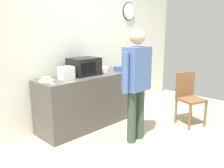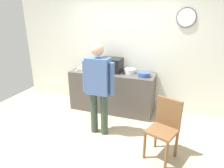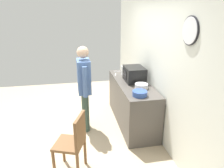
{
  "view_description": "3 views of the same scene",
  "coord_description": "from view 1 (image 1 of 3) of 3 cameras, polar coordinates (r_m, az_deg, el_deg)",
  "views": [
    {
      "loc": [
        -2.79,
        -1.9,
        1.67
      ],
      "look_at": [
        -0.09,
        0.75,
        0.81
      ],
      "focal_mm": 37.98,
      "sensor_mm": 36.0,
      "label": 1
    },
    {
      "loc": [
        1.2,
        -2.74,
        2.14
      ],
      "look_at": [
        -0.0,
        0.66,
        0.84
      ],
      "focal_mm": 31.7,
      "sensor_mm": 36.0,
      "label": 2
    },
    {
      "loc": [
        3.7,
        0.05,
        2.32
      ],
      "look_at": [
        -0.2,
        0.8,
        0.89
      ],
      "focal_mm": 33.55,
      "sensor_mm": 36.0,
      "label": 3
    }
  ],
  "objects": [
    {
      "name": "person_standing",
      "position": [
        3.5,
        5.95,
        1.44
      ],
      "size": [
        0.59,
        0.24,
        1.69
      ],
      "color": "#314539",
      "rests_on": "ground_plane"
    },
    {
      "name": "sandwich_plate",
      "position": [
        3.75,
        -15.55,
        0.99
      ],
      "size": [
        0.23,
        0.23,
        0.07
      ],
      "color": "white",
      "rests_on": "kitchen_counter"
    },
    {
      "name": "cereal_bowl",
      "position": [
        4.42,
        -2.34,
        3.53
      ],
      "size": [
        0.25,
        0.25,
        0.09
      ],
      "primitive_type": "cylinder",
      "color": "white",
      "rests_on": "kitchen_counter"
    },
    {
      "name": "microwave",
      "position": [
        4.11,
        -6.72,
        4.21
      ],
      "size": [
        0.5,
        0.39,
        0.3
      ],
      "color": "black",
      "rests_on": "kitchen_counter"
    },
    {
      "name": "wooden_chair",
      "position": [
        4.46,
        17.94,
        -2.71
      ],
      "size": [
        0.51,
        0.51,
        0.94
      ],
      "color": "brown",
      "rests_on": "ground_plane"
    },
    {
      "name": "ground_plane",
      "position": [
        3.77,
        9.46,
        -13.69
      ],
      "size": [
        6.0,
        6.0,
        0.0
      ],
      "primitive_type": "plane",
      "color": "tan"
    },
    {
      "name": "spoon_utensil",
      "position": [
        3.55,
        -14.28,
        0.14
      ],
      "size": [
        0.02,
        0.17,
        0.01
      ],
      "primitive_type": "cube",
      "rotation": [
        0.0,
        0.0,
        1.58
      ],
      "color": "silver",
      "rests_on": "kitchen_counter"
    },
    {
      "name": "toaster",
      "position": [
        3.82,
        -10.96,
        2.65
      ],
      "size": [
        0.22,
        0.18,
        0.2
      ],
      "primitive_type": "cube",
      "color": "silver",
      "rests_on": "kitchen_counter"
    },
    {
      "name": "kitchen_counter",
      "position": [
        4.24,
        -5.47,
        -3.89
      ],
      "size": [
        1.88,
        0.62,
        0.91
      ],
      "primitive_type": "cube",
      "color": "#4C4742",
      "rests_on": "ground_plane"
    },
    {
      "name": "fork_utensil",
      "position": [
        3.61,
        -10.14,
        0.53
      ],
      "size": [
        0.17,
        0.07,
        0.01
      ],
      "primitive_type": "cube",
      "rotation": [
        0.0,
        0.0,
        2.84
      ],
      "color": "silver",
      "rests_on": "kitchen_counter"
    },
    {
      "name": "salad_bowl",
      "position": [
        4.56,
        1.99,
        3.8
      ],
      "size": [
        0.26,
        0.26,
        0.09
      ],
      "primitive_type": "cylinder",
      "color": "#33519E",
      "rests_on": "kitchen_counter"
    },
    {
      "name": "back_wall",
      "position": [
        4.49,
        -6.89,
        8.07
      ],
      "size": [
        5.4,
        0.13,
        2.6
      ],
      "color": "silver",
      "rests_on": "ground_plane"
    }
  ]
}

